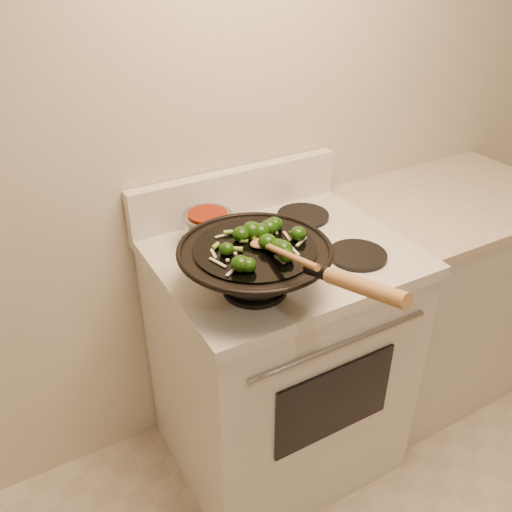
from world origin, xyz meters
TOP-DOWN VIEW (x-y plane):
  - stove at (-0.07, 1.17)m, footprint 0.78×0.67m
  - counter_unit at (0.74, 1.20)m, footprint 0.82×0.62m
  - wok at (-0.25, 1.01)m, footprint 0.42×0.69m
  - stirfry at (-0.23, 1.02)m, footprint 0.28×0.23m
  - wooden_spoon at (-0.24, 0.94)m, footprint 0.07×0.29m
  - saucepan at (-0.25, 1.32)m, footprint 0.16×0.26m

SIDE VIEW (x-z plane):
  - counter_unit at x=0.74m, z-range 0.00..0.91m
  - stove at x=-0.07m, z-range -0.07..1.01m
  - saucepan at x=-0.25m, z-range 0.93..1.03m
  - wok at x=-0.25m, z-range 0.88..1.13m
  - stirfry at x=-0.23m, z-range 1.05..1.10m
  - wooden_spoon at x=-0.24m, z-range 1.05..1.13m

